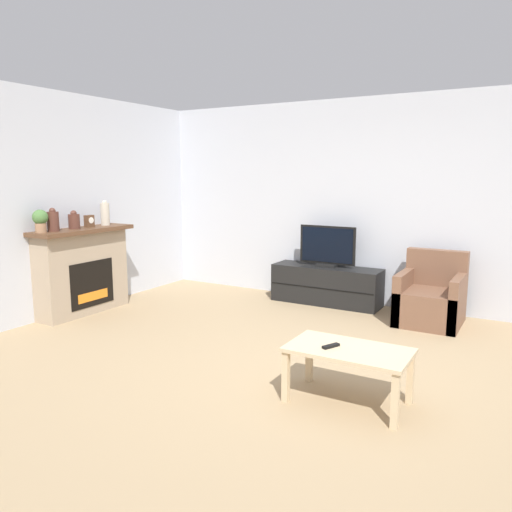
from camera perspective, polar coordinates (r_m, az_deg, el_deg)
ground_plane at (r=4.32m, az=6.43°, el=-14.23°), size 24.00×24.00×0.00m
wall_back at (r=6.61m, az=16.41°, el=5.75°), size 12.00×0.06×2.70m
wall_left at (r=6.29m, az=-24.58°, el=5.11°), size 0.06×12.00×2.70m
fireplace at (r=6.56m, az=-19.21°, el=-1.51°), size 0.44×1.32×1.07m
mantel_vase_left at (r=6.22m, az=-22.20°, el=3.76°), size 0.13×0.13×0.27m
mantel_vase_centre_left at (r=6.41m, az=-20.09°, el=3.82°), size 0.14×0.14×0.22m
mantel_vase_right at (r=6.73m, az=-16.87°, el=4.68°), size 0.11×0.11×0.33m
mantel_clock at (r=6.56m, az=-18.52°, el=3.80°), size 0.08×0.11×0.15m
potted_plant at (r=6.12m, az=-23.43°, el=3.82°), size 0.17×0.17×0.26m
tv_stand at (r=6.76m, az=8.05°, el=-3.31°), size 1.46×0.44×0.50m
tv at (r=6.67m, az=8.15°, el=0.93°), size 0.77×0.18×0.55m
armchair at (r=6.17m, az=19.34°, el=-4.75°), size 0.70×0.76×0.83m
coffee_table at (r=3.89m, az=10.52°, el=-11.19°), size 0.91×0.52×0.43m
remote at (r=3.87m, az=8.55°, el=-10.14°), size 0.10×0.15×0.02m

